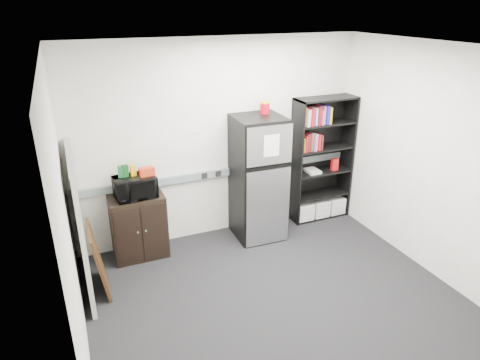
{
  "coord_description": "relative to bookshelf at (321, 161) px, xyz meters",
  "views": [
    {
      "loc": [
        -1.88,
        -3.45,
        3.08
      ],
      "look_at": [
        -0.06,
        0.9,
        1.11
      ],
      "focal_mm": 32.0,
      "sensor_mm": 36.0,
      "label": 1
    }
  ],
  "objects": [
    {
      "name": "wall_note",
      "position": [
        -1.88,
        0.18,
        0.64
      ],
      "size": [
        0.14,
        0.0,
        0.1
      ],
      "primitive_type": "cube",
      "color": "white",
      "rests_on": "wall_back"
    },
    {
      "name": "refrigerator",
      "position": [
        -1.1,
        -0.14,
        -0.06
      ],
      "size": [
        0.66,
        0.69,
        1.72
      ],
      "rotation": [
        0.0,
        0.0,
        -0.03
      ],
      "color": "black",
      "rests_on": "floor"
    },
    {
      "name": "ceiling",
      "position": [
        -1.53,
        -1.57,
        1.79
      ],
      "size": [
        4.0,
        3.5,
        0.02
      ],
      "primitive_type": "cube",
      "color": "white",
      "rests_on": "wall_back"
    },
    {
      "name": "microwave",
      "position": [
        -2.74,
        -0.08,
        0.07
      ],
      "size": [
        0.52,
        0.38,
        0.27
      ],
      "primitive_type": "imported",
      "rotation": [
        0.0,
        0.0,
        0.1
      ],
      "color": "black",
      "rests_on": "cabinet"
    },
    {
      "name": "snack_box_c",
      "position": [
        -2.74,
        -0.05,
        0.27
      ],
      "size": [
        0.08,
        0.06,
        0.14
      ],
      "primitive_type": "cube",
      "rotation": [
        0.0,
        0.0,
        0.14
      ],
      "color": "gold",
      "rests_on": "microwave"
    },
    {
      "name": "wall_back",
      "position": [
        -1.53,
        0.18,
        0.44
      ],
      "size": [
        4.0,
        0.02,
        2.7
      ],
      "primitive_type": "cube",
      "color": "silver",
      "rests_on": "floor"
    },
    {
      "name": "cabinet",
      "position": [
        -2.74,
        -0.06,
        -0.49
      ],
      "size": [
        0.68,
        0.45,
        0.84
      ],
      "color": "black",
      "rests_on": "floor"
    },
    {
      "name": "framed_poster",
      "position": [
        -3.3,
        -0.61,
        -0.52
      ],
      "size": [
        0.15,
        0.62,
        0.79
      ],
      "rotation": [
        0.0,
        -0.15,
        0.0
      ],
      "color": "#311B0D",
      "rests_on": "floor"
    },
    {
      "name": "snack_bag",
      "position": [
        -2.58,
        -0.1,
        0.25
      ],
      "size": [
        0.19,
        0.11,
        0.1
      ],
      "primitive_type": "cube",
      "rotation": [
        0.0,
        0.0,
        0.08
      ],
      "color": "#BA3012",
      "rests_on": "microwave"
    },
    {
      "name": "coffee_can",
      "position": [
        -0.96,
        -0.02,
        0.89
      ],
      "size": [
        0.13,
        0.13,
        0.18
      ],
      "color": "#AB0718",
      "rests_on": "refrigerator"
    },
    {
      "name": "electrical_raceway",
      "position": [
        -1.53,
        0.15,
        -0.01
      ],
      "size": [
        3.92,
        0.05,
        0.1
      ],
      "primitive_type": "cube",
      "color": "slate",
      "rests_on": "wall_back"
    },
    {
      "name": "wall_left",
      "position": [
        -3.53,
        -1.57,
        0.44
      ],
      "size": [
        0.02,
        3.5,
        2.7
      ],
      "primitive_type": "cube",
      "color": "silver",
      "rests_on": "floor"
    },
    {
      "name": "bookshelf",
      "position": [
        0.0,
        0.0,
        0.0
      ],
      "size": [
        0.9,
        0.34,
        1.85
      ],
      "color": "black",
      "rests_on": "floor"
    },
    {
      "name": "snack_box_a",
      "position": [
        -2.88,
        -0.05,
        0.28
      ],
      "size": [
        0.08,
        0.06,
        0.15
      ],
      "primitive_type": "cube",
      "rotation": [
        0.0,
        0.0,
        -0.14
      ],
      "color": "#175227",
      "rests_on": "microwave"
    },
    {
      "name": "floor",
      "position": [
        -1.53,
        -1.57,
        -0.91
      ],
      "size": [
        4.0,
        4.0,
        0.0
      ],
      "primitive_type": "plane",
      "color": "black",
      "rests_on": "ground"
    },
    {
      "name": "snack_box_b",
      "position": [
        -2.83,
        -0.05,
        0.28
      ],
      "size": [
        0.08,
        0.07,
        0.15
      ],
      "primitive_type": "cube",
      "rotation": [
        0.0,
        0.0,
        0.29
      ],
      "color": "#0D3915",
      "rests_on": "microwave"
    },
    {
      "name": "cubicle_partition",
      "position": [
        -3.43,
        -0.49,
        -0.1
      ],
      "size": [
        0.06,
        1.3,
        1.62
      ],
      "color": "gray",
      "rests_on": "floor"
    },
    {
      "name": "wall_right",
      "position": [
        0.47,
        -1.57,
        0.44
      ],
      "size": [
        0.02,
        3.5,
        2.7
      ],
      "primitive_type": "cube",
      "color": "silver",
      "rests_on": "floor"
    }
  ]
}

